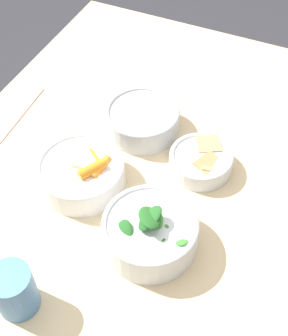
{
  "coord_description": "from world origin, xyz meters",
  "views": [
    {
      "loc": [
        -0.59,
        -0.25,
        1.48
      ],
      "look_at": [
        -0.05,
        -0.01,
        0.79
      ],
      "focal_mm": 50.0,
      "sensor_mm": 36.0,
      "label": 1
    }
  ],
  "objects_px": {
    "bowl_cookies": "(201,161)",
    "ruler": "(8,124)",
    "bowl_greens": "(150,232)",
    "cup": "(14,291)",
    "bowl_carrots": "(82,172)",
    "bowl_beans_hotdog": "(143,120)"
  },
  "relations": [
    {
      "from": "bowl_greens",
      "to": "ruler",
      "type": "height_order",
      "value": "bowl_greens"
    },
    {
      "from": "bowl_carrots",
      "to": "bowl_cookies",
      "type": "distance_m",
      "value": 0.24
    },
    {
      "from": "bowl_beans_hotdog",
      "to": "cup",
      "type": "height_order",
      "value": "cup"
    },
    {
      "from": "bowl_carrots",
      "to": "bowl_beans_hotdog",
      "type": "bearing_deg",
      "value": -13.66
    },
    {
      "from": "bowl_greens",
      "to": "bowl_cookies",
      "type": "relative_size",
      "value": 1.29
    },
    {
      "from": "ruler",
      "to": "bowl_beans_hotdog",
      "type": "bearing_deg",
      "value": -68.46
    },
    {
      "from": "bowl_carrots",
      "to": "bowl_greens",
      "type": "xyz_separation_m",
      "value": [
        -0.07,
        -0.18,
        0.01
      ]
    },
    {
      "from": "bowl_carrots",
      "to": "ruler",
      "type": "bearing_deg",
      "value": 71.8
    },
    {
      "from": "bowl_beans_hotdog",
      "to": "ruler",
      "type": "bearing_deg",
      "value": 111.54
    },
    {
      "from": "bowl_carrots",
      "to": "ruler",
      "type": "distance_m",
      "value": 0.24
    },
    {
      "from": "bowl_greens",
      "to": "ruler",
      "type": "bearing_deg",
      "value": 69.9
    },
    {
      "from": "bowl_carrots",
      "to": "bowl_beans_hotdog",
      "type": "xyz_separation_m",
      "value": [
        0.18,
        -0.04,
        -0.0
      ]
    },
    {
      "from": "bowl_beans_hotdog",
      "to": "ruler",
      "type": "height_order",
      "value": "bowl_beans_hotdog"
    },
    {
      "from": "bowl_beans_hotdog",
      "to": "bowl_cookies",
      "type": "bearing_deg",
      "value": -109.51
    },
    {
      "from": "bowl_carrots",
      "to": "bowl_cookies",
      "type": "relative_size",
      "value": 1.31
    },
    {
      "from": "bowl_cookies",
      "to": "bowl_beans_hotdog",
      "type": "bearing_deg",
      "value": 70.49
    },
    {
      "from": "bowl_carrots",
      "to": "cup",
      "type": "bearing_deg",
      "value": -173.98
    },
    {
      "from": "bowl_greens",
      "to": "ruler",
      "type": "xyz_separation_m",
      "value": [
        0.15,
        0.41,
        -0.04
      ]
    },
    {
      "from": "bowl_cookies",
      "to": "ruler",
      "type": "bearing_deg",
      "value": 97.27
    },
    {
      "from": "bowl_greens",
      "to": "cup",
      "type": "bearing_deg",
      "value": 142.12
    },
    {
      "from": "bowl_greens",
      "to": "cup",
      "type": "relative_size",
      "value": 1.85
    },
    {
      "from": "bowl_carrots",
      "to": "cup",
      "type": "distance_m",
      "value": 0.26
    }
  ]
}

